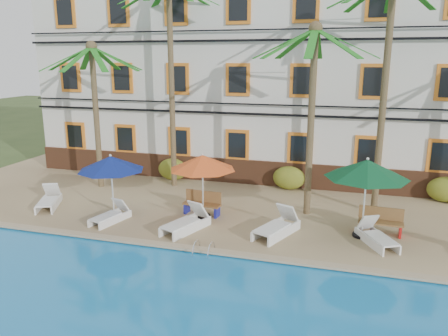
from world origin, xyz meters
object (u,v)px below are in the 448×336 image
(lounger_b, at_px, (111,215))
(lounger_e, at_px, (376,236))
(palm_c, at_px, (312,93))
(bench_right, at_px, (381,221))
(umbrella_green, at_px, (367,169))
(palm_d, at_px, (387,64))
(umbrella_red, at_px, (203,163))
(lounger_c, at_px, (186,222))
(palm_a, at_px, (95,93))
(lounger_a, at_px, (49,200))
(umbrella_blue, at_px, (111,164))
(pool_ladder, at_px, (204,252))
(bench_left, at_px, (203,203))
(palm_b, at_px, (171,58))
(lounger_d, at_px, (277,226))

(lounger_b, distance_m, lounger_e, 9.50)
(palm_c, xyz_separation_m, bench_right, (2.68, -1.33, -4.26))
(umbrella_green, distance_m, lounger_b, 9.35)
(palm_d, xyz_separation_m, umbrella_red, (-6.36, -2.43, -3.59))
(lounger_c, bearing_deg, palm_a, 145.70)
(palm_d, xyz_separation_m, lounger_a, (-12.86, -3.08, -5.47))
(lounger_a, bearing_deg, lounger_e, -0.65)
(palm_c, relative_size, lounger_e, 3.83)
(umbrella_blue, bearing_deg, lounger_e, 1.18)
(lounger_a, xyz_separation_m, bench_right, (12.99, 0.85, 0.18))
(umbrella_blue, bearing_deg, pool_ladder, -24.73)
(umbrella_blue, bearing_deg, palm_a, 127.68)
(lounger_e, bearing_deg, lounger_b, -176.12)
(umbrella_blue, bearing_deg, lounger_c, -8.10)
(lounger_a, relative_size, bench_right, 1.31)
(palm_c, height_order, lounger_c, palm_c)
(umbrella_green, bearing_deg, palm_c, 138.95)
(umbrella_blue, bearing_deg, umbrella_green, 4.53)
(palm_d, relative_size, bench_left, 5.89)
(palm_b, relative_size, lounger_e, 5.00)
(umbrella_red, bearing_deg, palm_b, 126.35)
(umbrella_green, height_order, pool_ladder, umbrella_green)
(lounger_a, distance_m, lounger_c, 6.41)
(bench_right, xyz_separation_m, pool_ladder, (-5.45, -3.18, -0.47))
(palm_a, bearing_deg, lounger_d, -21.28)
(lounger_b, bearing_deg, lounger_a, 166.67)
(bench_left, bearing_deg, lounger_c, -90.53)
(umbrella_red, relative_size, bench_left, 1.65)
(palm_b, bearing_deg, lounger_d, -38.95)
(umbrella_blue, bearing_deg, palm_b, 83.50)
(umbrella_green, distance_m, lounger_c, 6.46)
(umbrella_green, xyz_separation_m, pool_ladder, (-4.83, -2.72, -2.39))
(palm_d, bearing_deg, bench_left, -161.76)
(palm_c, distance_m, lounger_b, 8.80)
(palm_d, height_order, bench_left, palm_d)
(lounger_d, height_order, lounger_e, lounger_d)
(umbrella_green, xyz_separation_m, lounger_a, (-12.36, -0.38, -2.10))
(palm_b, distance_m, lounger_a, 8.10)
(palm_c, xyz_separation_m, lounger_d, (-0.77, -2.46, -4.41))
(umbrella_blue, bearing_deg, lounger_d, 0.50)
(umbrella_green, relative_size, lounger_e, 1.48)
(lounger_b, bearing_deg, pool_ladder, -20.19)
(lounger_b, relative_size, lounger_e, 0.94)
(palm_b, height_order, bench_right, palm_b)
(bench_left, bearing_deg, palm_b, 127.36)
(palm_a, height_order, lounger_e, palm_a)
(lounger_d, distance_m, bench_right, 3.64)
(umbrella_red, xyz_separation_m, lounger_d, (3.03, -0.94, -1.84))
(lounger_b, xyz_separation_m, lounger_e, (9.47, 0.64, 0.02))
(lounger_d, xyz_separation_m, bench_left, (-3.15, 1.23, 0.15))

